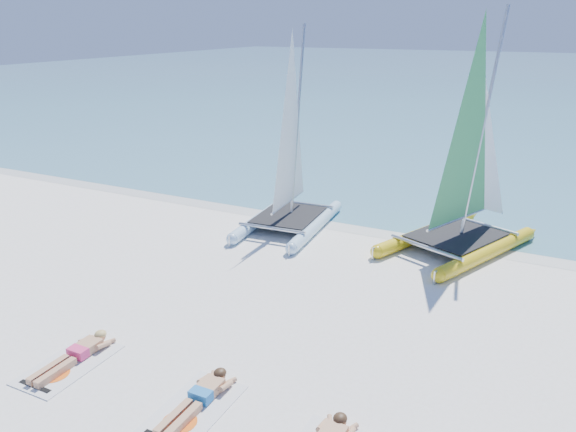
% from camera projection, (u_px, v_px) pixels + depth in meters
% --- Properties ---
extents(ground, '(140.00, 140.00, 0.00)m').
position_uv_depth(ground, '(299.00, 307.00, 12.29)').
color(ground, white).
rests_on(ground, ground).
extents(sea, '(140.00, 115.00, 0.01)m').
position_uv_depth(sea, '(531.00, 75.00, 65.52)').
color(sea, '#6799AC').
rests_on(sea, ground).
extents(wet_sand_strip, '(140.00, 1.40, 0.01)m').
position_uv_depth(wet_sand_strip, '(378.00, 229.00, 16.94)').
color(wet_sand_strip, silver).
rests_on(wet_sand_strip, ground).
extents(catamaran_blue, '(2.46, 4.61, 6.09)m').
position_uv_depth(catamaran_blue, '(290.00, 168.00, 16.63)').
color(catamaran_blue, '#C2DFFF').
rests_on(catamaran_blue, ground).
extents(catamaran_yellow, '(3.97, 5.32, 6.56)m').
position_uv_depth(catamaran_yellow, '(473.00, 173.00, 15.09)').
color(catamaran_yellow, yellow).
rests_on(catamaran_yellow, ground).
extents(towel_a, '(1.00, 1.85, 0.02)m').
position_uv_depth(towel_a, '(69.00, 364.00, 10.23)').
color(towel_a, silver).
rests_on(towel_a, ground).
extents(sunbather_a, '(0.37, 1.73, 0.26)m').
position_uv_depth(sunbather_a, '(76.00, 354.00, 10.36)').
color(sunbather_a, tan).
rests_on(sunbather_a, towel_a).
extents(towel_b, '(1.00, 1.85, 0.02)m').
position_uv_depth(towel_b, '(193.00, 410.00, 9.03)').
color(towel_b, silver).
rests_on(towel_b, ground).
extents(sunbather_b, '(0.37, 1.73, 0.26)m').
position_uv_depth(sunbather_b, '(199.00, 397.00, 9.16)').
color(sunbather_b, tan).
rests_on(sunbather_b, towel_b).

